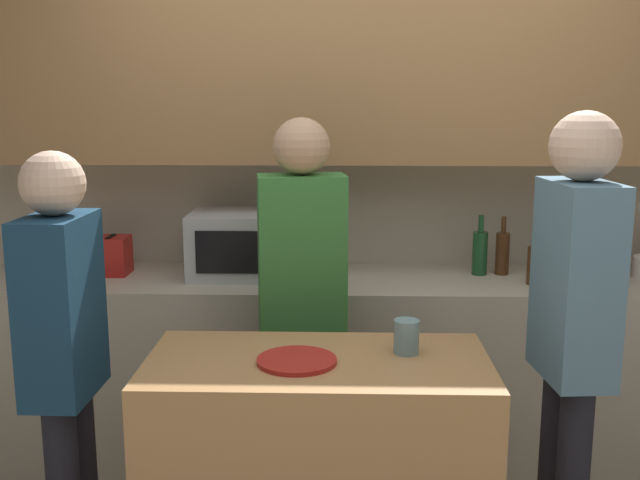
# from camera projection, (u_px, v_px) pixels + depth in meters

# --- Properties ---
(back_wall) EXTENTS (6.40, 0.40, 2.70)m
(back_wall) POSITION_uv_depth(u_px,v_px,m) (363.00, 142.00, 3.62)
(back_wall) COLOR #B2A893
(back_wall) RESTS_ON ground_plane
(back_counter) EXTENTS (3.60, 0.62, 0.93)m
(back_counter) POSITION_uv_depth(u_px,v_px,m) (362.00, 373.00, 3.55)
(back_counter) COLOR #B7AD99
(back_counter) RESTS_ON ground_plane
(microwave) EXTENTS (0.52, 0.39, 0.30)m
(microwave) POSITION_uv_depth(u_px,v_px,m) (247.00, 244.00, 3.50)
(microwave) COLOR #B7BABC
(microwave) RESTS_ON back_counter
(toaster) EXTENTS (0.26, 0.16, 0.18)m
(toaster) POSITION_uv_depth(u_px,v_px,m) (101.00, 255.00, 3.53)
(toaster) COLOR #B21E19
(toaster) RESTS_ON back_counter
(bottle_0) EXTENTS (0.07, 0.07, 0.28)m
(bottle_0) POSITION_uv_depth(u_px,v_px,m) (480.00, 252.00, 3.52)
(bottle_0) COLOR #194723
(bottle_0) RESTS_ON back_counter
(bottle_1) EXTENTS (0.06, 0.06, 0.28)m
(bottle_1) POSITION_uv_depth(u_px,v_px,m) (502.00, 252.00, 3.52)
(bottle_1) COLOR #472814
(bottle_1) RESTS_ON back_counter
(bottle_2) EXTENTS (0.08, 0.08, 0.24)m
(bottle_2) POSITION_uv_depth(u_px,v_px,m) (536.00, 264.00, 3.34)
(bottle_2) COLOR #472814
(bottle_2) RESTS_ON back_counter
(bottle_3) EXTENTS (0.07, 0.07, 0.24)m
(bottle_3) POSITION_uv_depth(u_px,v_px,m) (549.00, 256.00, 3.51)
(bottle_3) COLOR silver
(bottle_3) RESTS_ON back_counter
(bottle_4) EXTENTS (0.07, 0.07, 0.29)m
(bottle_4) POSITION_uv_depth(u_px,v_px,m) (577.00, 255.00, 3.44)
(bottle_4) COLOR maroon
(bottle_4) RESTS_ON back_counter
(bottle_5) EXTENTS (0.08, 0.08, 0.30)m
(bottle_5) POSITION_uv_depth(u_px,v_px,m) (603.00, 258.00, 3.36)
(bottle_5) COLOR #194723
(bottle_5) RESTS_ON back_counter
(bottle_6) EXTENTS (0.06, 0.06, 0.29)m
(bottle_6) POSITION_uv_depth(u_px,v_px,m) (616.00, 252.00, 3.52)
(bottle_6) COLOR maroon
(bottle_6) RESTS_ON back_counter
(plate_on_island) EXTENTS (0.26, 0.26, 0.01)m
(plate_on_island) POSITION_uv_depth(u_px,v_px,m) (297.00, 361.00, 2.42)
(plate_on_island) COLOR red
(plate_on_island) RESTS_ON kitchen_island
(cup_0) EXTENTS (0.09, 0.09, 0.11)m
(cup_0) POSITION_uv_depth(u_px,v_px,m) (406.00, 337.00, 2.50)
(cup_0) COLOR #71989F
(cup_0) RESTS_ON kitchen_island
(person_left) EXTENTS (0.23, 0.36, 1.72)m
(person_left) POSITION_uv_depth(u_px,v_px,m) (573.00, 321.00, 2.48)
(person_left) COLOR black
(person_left) RESTS_ON ground_plane
(person_center) EXTENTS (0.21, 0.34, 1.59)m
(person_center) POSITION_uv_depth(u_px,v_px,m) (64.00, 347.00, 2.48)
(person_center) COLOR black
(person_center) RESTS_ON ground_plane
(person_right) EXTENTS (0.36, 0.24, 1.68)m
(person_right) POSITION_uv_depth(u_px,v_px,m) (302.00, 290.00, 2.97)
(person_right) COLOR black
(person_right) RESTS_ON ground_plane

